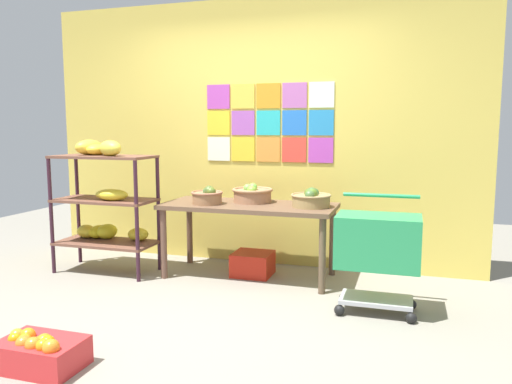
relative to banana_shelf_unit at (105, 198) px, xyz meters
The scene contains 10 objects.
ground 1.70m from the banana_shelf_unit, 33.18° to the right, with size 9.15×9.15×0.00m, color gray.
back_wall_with_art 1.62m from the banana_shelf_unit, 30.55° to the left, with size 4.52×0.07×2.67m.
banana_shelf_unit is the anchor object (origin of this frame).
display_table 1.42m from the banana_shelf_unit, ahead, with size 1.60×0.69×0.69m.
fruit_basket_left 1.03m from the banana_shelf_unit, ahead, with size 0.29×0.29×0.18m.
fruit_basket_back_left 1.99m from the banana_shelf_unit, ahead, with size 0.36×0.36×0.18m.
fruit_basket_centre 1.43m from the banana_shelf_unit, 14.00° to the left, with size 0.39×0.39×0.18m.
produce_crate_under_table 1.57m from the banana_shelf_unit, 10.98° to the left, with size 0.36×0.34×0.22m, color red.
orange_crate_foreground 2.11m from the banana_shelf_unit, 66.84° to the right, with size 0.48×0.32×0.23m.
shopping_cart 2.63m from the banana_shelf_unit, ahead, with size 0.61×0.43×0.88m.
Camera 1 is at (1.52, -3.25, 1.39)m, focal length 34.79 mm.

